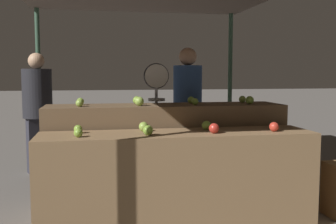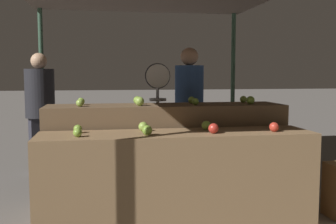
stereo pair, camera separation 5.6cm
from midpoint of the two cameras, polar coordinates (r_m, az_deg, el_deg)
The scene contains 20 objects.
display_counter_front at distance 3.49m, azimuth 0.97°, elevation -9.99°, with size 2.38×0.55×0.86m, color olive.
display_counter_back at distance 4.04m, azimuth -0.75°, elevation -6.41°, with size 2.38×0.55×1.05m, color brown.
apple_front_0 at distance 3.23m, azimuth -13.38°, elevation -2.96°, with size 0.07×0.07×0.07m, color #7AA338.
apple_front_1 at distance 3.24m, azimuth -3.42°, elevation -2.66°, with size 0.08×0.08×0.08m, color #7AA338.
apple_front_2 at distance 3.36m, azimuth 6.22°, elevation -2.37°, with size 0.09×0.09×0.09m, color #B72D23.
apple_front_3 at distance 3.57m, azimuth 14.70°, elevation -2.09°, with size 0.08×0.08×0.08m, color red.
apple_front_4 at distance 3.44m, azimuth -13.37°, elevation -2.43°, with size 0.07×0.07×0.07m, color #7AA338.
apple_front_5 at distance 3.46m, azimuth -4.02°, elevation -2.14°, with size 0.08×0.08×0.08m, color #8EB247.
apple_front_6 at distance 3.56m, azimuth 5.14°, elevation -1.94°, with size 0.08×0.08×0.08m, color #84AD3D.
apple_back_0 at distance 3.80m, azimuth -13.13°, elevation 1.27°, with size 0.07×0.07×0.07m, color #8EB247.
apple_back_1 at distance 3.81m, azimuth -4.60°, elevation 1.55°, with size 0.09×0.09×0.09m, color #8EB247.
apple_back_2 at distance 3.91m, azimuth 3.52°, elevation 1.52°, with size 0.07×0.07×0.07m, color #7AA338.
apple_back_3 at distance 4.10m, azimuth 11.39°, elevation 1.70°, with size 0.08×0.08×0.08m, color #84AD3D.
apple_back_4 at distance 4.01m, azimuth -12.99°, elevation 1.50°, with size 0.07×0.07×0.07m, color #84AD3D.
apple_back_5 at distance 4.02m, azimuth -4.94°, elevation 1.71°, with size 0.08×0.08×0.08m, color #7AA338.
apple_back_6 at distance 4.13m, azimuth 2.96°, elevation 1.75°, with size 0.07×0.07×0.07m, color #84AD3D.
apple_back_7 at distance 4.29m, azimuth 10.38°, elevation 1.83°, with size 0.08×0.08×0.08m, color #8EB247.
produce_scale at distance 4.64m, azimuth -2.03°, elevation 2.16°, with size 0.30×0.20×1.49m.
person_vendor_at_scale at distance 4.97m, azimuth 2.53°, elevation 1.06°, with size 0.47×0.47×1.69m.
person_customer_left at distance 5.67m, azimuth -18.67°, elevation 0.97°, with size 0.52×0.52×1.65m.
Camera 1 is at (-0.70, -3.29, 1.37)m, focal length 42.00 mm.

